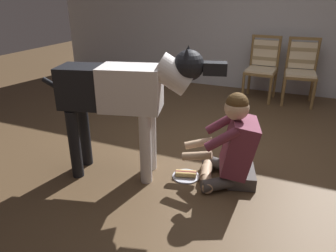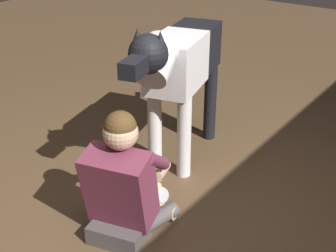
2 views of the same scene
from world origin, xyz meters
name	(u,v)px [view 2 (image 2 of 2)]	position (x,y,z in m)	size (l,w,h in m)	color
ground_plane	(180,241)	(0.00, 0.00, 0.00)	(14.05, 14.05, 0.00)	brown
person_sitting_on_floor	(124,185)	(0.12, -0.34, 0.35)	(0.72, 0.58, 0.84)	#4B4644
large_dog	(179,66)	(-0.80, -0.59, 0.80)	(1.58, 0.58, 1.21)	silver
hot_dog_on_plate	(151,193)	(-0.27, -0.45, 0.02)	(0.26, 0.26, 0.06)	silver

